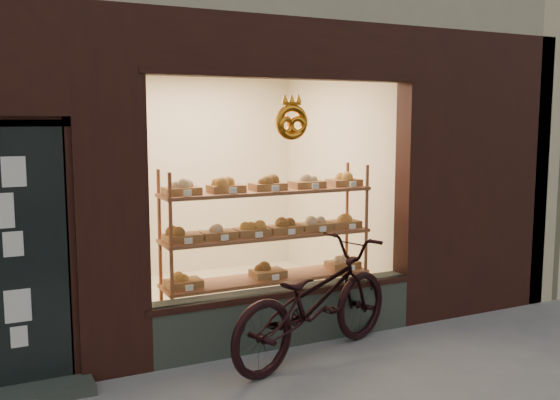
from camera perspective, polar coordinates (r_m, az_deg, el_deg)
display_shelf at (r=6.39m, az=-1.12°, el=-4.15°), size 2.20×0.45×1.70m
bicycle at (r=5.77m, az=3.15°, el=-9.18°), size 2.15×1.34×1.06m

